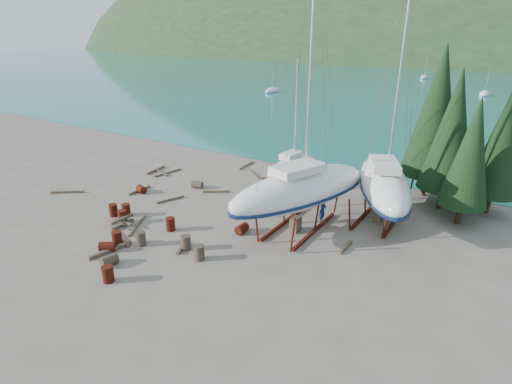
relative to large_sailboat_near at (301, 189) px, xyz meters
The scene contains 49 objects.
ground 7.00m from the large_sailboat_near, 146.47° to the right, with size 600.00×600.00×0.00m, color #64584F.
bay_water 311.51m from the large_sailboat_near, 90.99° to the left, with size 700.00×700.00×0.00m, color #185E78.
far_hill 316.51m from the large_sailboat_near, 90.97° to the left, with size 800.00×360.00×110.00m, color #1E3118.
far_house_left 197.57m from the large_sailboat_near, 109.32° to the left, with size 6.60×5.60×5.60m.
far_house_center 188.16m from the large_sailboat_near, 97.75° to the left, with size 6.60×5.60×5.60m.
cypress_near_right 11.47m from the large_sailboat_near, 49.80° to the left, with size 3.60×3.60×10.00m.
cypress_mid_right 10.99m from the large_sailboat_near, 36.74° to the left, with size 3.06×3.06×8.50m.
cypress_back_left 12.49m from the large_sailboat_near, 61.65° to the left, with size 4.14×4.14×11.50m.
cypress_far_right 14.07m from the large_sailboat_near, 42.98° to the left, with size 3.24×3.24×9.00m.
moored_boat_left 66.65m from the large_sailboat_near, 122.06° to the left, with size 2.00×5.00×6.05m.
moored_boat_mid 76.63m from the large_sailboat_near, 86.53° to the left, with size 2.00×5.00×6.05m.
moored_boat_far 107.31m from the large_sailboat_near, 97.15° to the left, with size 2.00×5.00×6.05m.
large_sailboat_near is the anchor object (origin of this frame).
large_sailboat_far 5.90m from the large_sailboat_near, 46.68° to the left, with size 6.87×10.51×16.13m.
small_sailboat_shore 8.13m from the large_sailboat_near, 121.38° to the left, with size 2.71×6.50×10.10m.
worker 2.55m from the large_sailboat_near, 58.62° to the left, with size 0.71×0.46×1.94m, color navy.
drum_1 12.05m from the large_sailboat_near, 124.64° to the right, with size 0.58×0.58×0.88m, color #2D2823.
drum_2 13.81m from the large_sailboat_near, behind, with size 0.58×0.58×0.88m, color #5B1F0F.
drum_3 11.65m from the large_sailboat_near, 135.89° to the right, with size 0.58×0.58×0.88m, color #5B1F0F.
drum_4 8.70m from the large_sailboat_near, 135.75° to the left, with size 0.58×0.58×0.88m, color #5B1F0F.
drum_5 7.85m from the large_sailboat_near, 125.44° to the right, with size 0.58×0.58×0.88m, color #2D2823.
drum_6 4.53m from the large_sailboat_near, 137.06° to the right, with size 0.58×0.58×0.88m, color #5B1F0F.
drum_7 12.28m from the large_sailboat_near, 116.85° to the right, with size 0.58×0.58×0.88m, color #5B1F0F.
drum_8 12.28m from the large_sailboat_near, 156.46° to the right, with size 0.58×0.58×0.88m, color #5B1F0F.
drum_9 10.94m from the large_sailboat_near, 168.83° to the left, with size 0.58×0.58×0.88m, color #2D2823.
drum_10 13.13m from the large_sailboat_near, 155.68° to the right, with size 0.58×0.58×0.88m, color #5B1F0F.
drum_11 7.73m from the large_sailboat_near, 134.16° to the left, with size 0.58×0.58×0.88m, color #2D2823.
drum_12 12.17m from the large_sailboat_near, 132.72° to the right, with size 0.58×0.58×0.88m, color #5B1F0F.
drum_13 12.07m from the large_sailboat_near, 151.21° to the right, with size 0.58×0.58×0.88m, color #5B1F0F.
drum_14 8.68m from the large_sailboat_near, 144.98° to the right, with size 0.58×0.58×0.88m, color #5B1F0F.
drum_16 10.27m from the large_sailboat_near, 134.08° to the right, with size 0.58×0.58×0.88m, color #2D2823.
drum_17 7.57m from the large_sailboat_near, 113.95° to the right, with size 0.58×0.58×0.88m, color #2D2823.
timber_0 11.51m from the large_sailboat_near, 138.47° to the left, with size 0.14×2.61×0.14m, color brown.
timber_1 4.55m from the large_sailboat_near, 14.98° to the right, with size 0.19×1.66×0.19m, color brown.
timber_2 17.18m from the large_sailboat_near, 168.59° to the left, with size 0.19×2.53×0.19m, color brown.
timber_3 11.03m from the large_sailboat_near, 148.84° to the right, with size 0.15×3.15×0.15m, color brown.
timber_4 9.12m from the large_sailboat_near, 166.12° to the left, with size 0.17×2.15×0.17m, color brown.
timber_5 11.65m from the large_sailboat_near, 139.21° to the right, with size 0.16×2.58×0.16m, color brown.
timber_6 6.72m from the large_sailboat_near, 116.66° to the left, with size 0.19×1.99×0.19m, color brown.
timber_7 8.17m from the large_sailboat_near, 126.38° to the right, with size 0.17×1.44×0.17m, color brown.
timber_9 14.07m from the large_sailboat_near, 138.48° to the left, with size 0.15×2.73×0.15m, color brown.
timber_11 10.84m from the large_sailboat_near, behind, with size 0.15×2.25×0.15m, color brown.
timber_12 14.23m from the large_sailboat_near, behind, with size 0.17×2.23×0.17m, color brown.
timber_14 19.19m from the large_sailboat_near, 166.40° to the right, with size 0.18×2.58×0.18m, color brown.
timber_15 15.79m from the large_sailboat_near, 167.27° to the left, with size 0.15×2.89×0.15m, color brown.
timber_16 12.05m from the large_sailboat_near, 131.90° to the right, with size 0.23×2.63×0.23m, color brown.
timber_17 16.17m from the large_sailboat_near, 168.73° to the left, with size 0.16×2.12×0.16m, color brown.
timber_pile_fore 11.96m from the large_sailboat_near, 148.67° to the right, with size 1.80×1.80×0.60m.
timber_pile_aft 5.14m from the large_sailboat_near, 115.22° to the left, with size 1.80×1.80×0.60m.
Camera 1 is at (15.70, -17.78, 11.81)m, focal length 28.00 mm.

